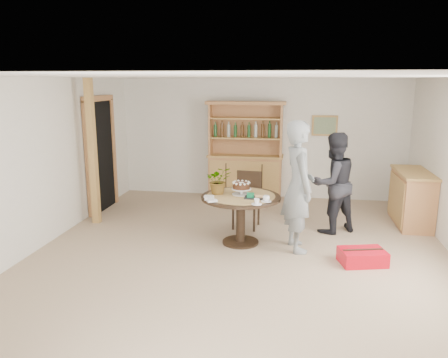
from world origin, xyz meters
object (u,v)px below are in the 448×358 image
teen_boy (298,186)px  adult_person (333,183)px  dining_table (241,205)px  dining_chair (247,196)px  red_suitcase (362,257)px  sideboard (412,198)px  hutch (245,166)px

teen_boy → adult_person: bearing=-49.5°
dining_table → dining_chair: 0.83m
dining_chair → red_suitcase: dining_chair is taller
sideboard → red_suitcase: sideboard is taller
sideboard → red_suitcase: (-1.06, -1.90, -0.37)m
dining_table → dining_chair: bearing=89.4°
hutch → sideboard: (3.04, -1.24, -0.22)m
dining_table → adult_person: 1.62m
sideboard → dining_chair: dining_chair is taller
dining_table → teen_boy: size_ratio=0.63×
teen_boy → dining_chair: bearing=25.5°
sideboard → adult_person: (-1.39, -0.61, 0.35)m
hutch → red_suitcase: bearing=-57.8°
sideboard → teen_boy: (-1.96, -1.48, 0.48)m
dining_chair → adult_person: adult_person is taller
adult_person → sideboard: bearing=171.2°
teen_boy → red_suitcase: bearing=-131.4°
dining_chair → adult_person: 1.43m
hutch → red_suitcase: size_ratio=3.00×
adult_person → red_suitcase: 1.51m
sideboard → dining_chair: (-2.80, -0.56, 0.06)m
red_suitcase → sideboard: bearing=46.5°
adult_person → red_suitcase: bearing=71.9°
hutch → sideboard: hutch is taller
dining_table → teen_boy: 0.93m
red_suitcase → adult_person: bearing=90.2°
dining_chair → red_suitcase: bearing=-31.0°
dining_table → sideboard: bearing=26.3°
sideboard → teen_boy: teen_boy is taller
teen_boy → adult_person: size_ratio=1.16×
teen_boy → adult_person: (0.56, 0.87, -0.13)m
dining_chair → red_suitcase: (1.74, -1.34, -0.43)m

